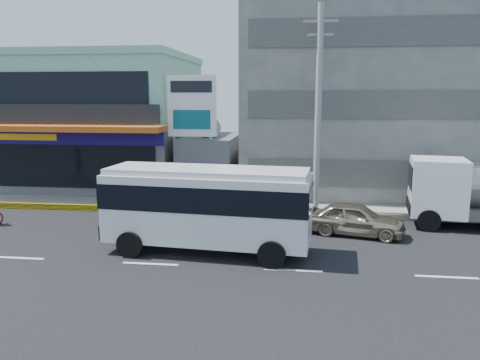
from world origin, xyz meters
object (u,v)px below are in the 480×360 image
(utility_pole_near, at_px, (318,111))
(shop_building, at_px, (95,124))
(billboard, at_px, (192,113))
(minibus, at_px, (208,203))
(satellite_dish, at_px, (208,136))
(sedan, at_px, (355,219))
(concrete_building, at_px, (380,76))

(utility_pole_near, bearing_deg, shop_building, 154.94)
(billboard, xyz_separation_m, minibus, (2.28, -7.66, -3.01))
(billboard, height_order, utility_pole_near, utility_pole_near)
(utility_pole_near, height_order, minibus, utility_pole_near)
(utility_pole_near, bearing_deg, billboard, 164.52)
(shop_building, xyz_separation_m, satellite_dish, (8.00, -2.95, -0.42))
(satellite_dish, distance_m, minibus, 9.76)
(minibus, bearing_deg, sedan, 26.99)
(satellite_dish, bearing_deg, minibus, -79.37)
(shop_building, relative_size, concrete_building, 0.77)
(billboard, bearing_deg, concrete_building, 28.92)
(satellite_dish, height_order, sedan, satellite_dish)
(satellite_dish, bearing_deg, shop_building, 159.79)
(minibus, bearing_deg, utility_pole_near, 54.20)
(shop_building, relative_size, satellite_dish, 8.27)
(utility_pole_near, relative_size, sedan, 2.45)
(sedan, bearing_deg, utility_pole_near, 41.86)
(shop_building, height_order, concrete_building, concrete_building)
(shop_building, distance_m, billboard, 8.92)
(minibus, bearing_deg, satellite_dish, 100.63)
(billboard, bearing_deg, shop_building, 147.68)
(concrete_building, xyz_separation_m, satellite_dish, (-10.00, -4.00, -3.42))
(satellite_dish, xyz_separation_m, minibus, (1.78, -9.46, -1.66))
(satellite_dish, relative_size, sedan, 0.37)
(concrete_building, xyz_separation_m, minibus, (-8.22, -13.46, -5.08))
(concrete_building, bearing_deg, utility_pole_near, -117.76)
(billboard, height_order, sedan, billboard)
(shop_building, height_order, satellite_dish, shop_building)
(sedan, bearing_deg, minibus, 130.60)
(concrete_building, distance_m, sedan, 12.49)
(concrete_building, height_order, satellite_dish, concrete_building)
(sedan, bearing_deg, concrete_building, 0.56)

